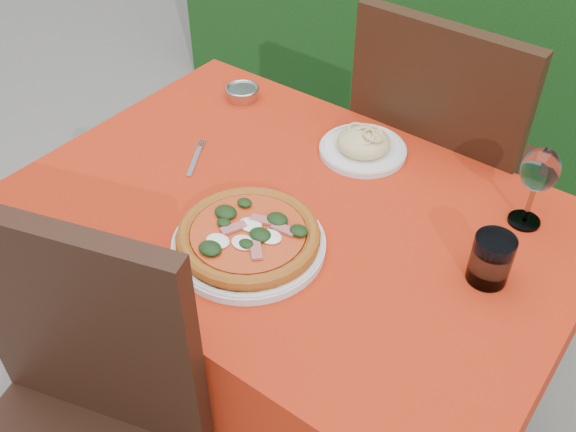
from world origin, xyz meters
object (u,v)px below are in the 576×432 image
Objects in this scene: chair_far at (443,159)px; wine_glass at (539,173)px; fork at (194,161)px; water_glass at (490,261)px; pasta_plate at (363,145)px; pizza_plate at (248,238)px; steel_ramekin at (242,94)px.

chair_far is 5.36× the size of wine_glass.
water_glass is at bearing -25.17° from fork.
pizza_plate is at bearing -91.30° from pasta_plate.
wine_glass is at bearing 44.57° from pizza_plate.
water_glass reaches higher than pasta_plate.
pizza_plate is 0.62m from steel_ramekin.
wine_glass is 1.17× the size of fork.
fork is at bearing 152.83° from pizza_plate.
chair_far is 0.73m from fork.
fork is (-0.42, -0.57, 0.14)m from chair_far.
chair_far is 0.76m from pizza_plate.
chair_far reaches higher than fork.
pasta_plate is at bearing 70.99° from chair_far.
chair_far is 0.52m from wine_glass.
fork is (-0.75, -0.28, -0.14)m from wine_glass.
water_glass is 0.75m from fork.
pasta_plate is at bearing 12.19° from fork.
chair_far is 0.61m from steel_ramekin.
chair_far is at bearing 122.58° from water_glass.
pizza_plate reaches higher than fork.
chair_far reaches higher than water_glass.
pasta_plate is 1.31× the size of fork.
pizza_plate is 0.44m from pasta_plate.
steel_ramekin is at bearing 177.89° from wine_glass.
steel_ramekin is at bearing 177.15° from pasta_plate.
chair_far reaches higher than pasta_plate.
chair_far reaches higher than wine_glass.
chair_far is at bearing 23.59° from fork.
pizza_plate is (-0.12, -0.73, 0.17)m from chair_far.
chair_far reaches higher than pizza_plate.
pasta_plate is 0.49m from water_glass.
pasta_plate is 0.42m from steel_ramekin.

